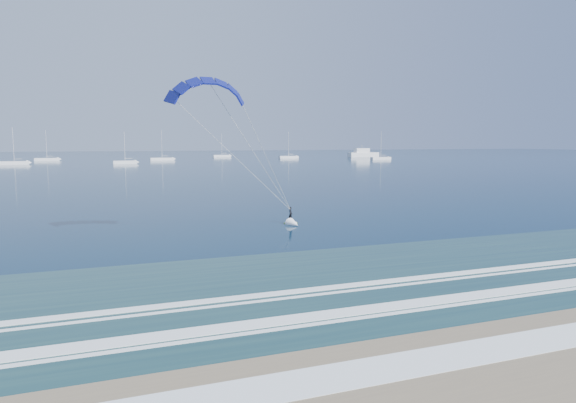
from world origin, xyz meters
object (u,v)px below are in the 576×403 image
(sailboat_2, at_px, (47,159))
(sailboat_4, at_px, (222,156))
(motor_yacht, at_px, (363,154))
(sailboat_6, at_px, (381,158))
(sailboat_7, at_px, (14,163))
(sailboat_3, at_px, (125,162))
(kitesurfer_rig, at_px, (254,153))
(sailboat_8, at_px, (162,159))
(sailboat_5, at_px, (289,157))

(sailboat_2, relative_size, sailboat_4, 1.04)
(motor_yacht, bearing_deg, sailboat_6, -107.59)
(sailboat_7, bearing_deg, motor_yacht, 13.08)
(sailboat_2, height_order, sailboat_7, sailboat_7)
(sailboat_3, relative_size, sailboat_4, 0.93)
(kitesurfer_rig, height_order, sailboat_8, kitesurfer_rig)
(motor_yacht, relative_size, sailboat_2, 1.28)
(sailboat_5, height_order, sailboat_7, sailboat_7)
(sailboat_4, relative_size, sailboat_8, 0.94)
(sailboat_8, bearing_deg, sailboat_5, 6.38)
(motor_yacht, bearing_deg, sailboat_4, 161.56)
(kitesurfer_rig, relative_size, sailboat_6, 1.16)
(sailboat_3, height_order, sailboat_6, sailboat_6)
(sailboat_7, bearing_deg, sailboat_3, -11.94)
(sailboat_6, distance_m, sailboat_8, 96.95)
(sailboat_2, distance_m, sailboat_4, 85.32)
(sailboat_4, bearing_deg, sailboat_7, -145.77)
(sailboat_6, bearing_deg, sailboat_7, 179.52)
(kitesurfer_rig, distance_m, sailboat_5, 204.95)
(sailboat_6, bearing_deg, sailboat_2, 165.24)
(sailboat_3, bearing_deg, sailboat_7, 168.06)
(sailboat_8, bearing_deg, sailboat_6, -14.22)
(sailboat_3, height_order, sailboat_7, sailboat_7)
(sailboat_5, xyz_separation_m, sailboat_8, (-60.95, -6.81, -0.00))
(motor_yacht, height_order, sailboat_2, sailboat_2)
(sailboat_5, distance_m, sailboat_7, 118.59)
(motor_yacht, height_order, sailboat_4, sailboat_4)
(kitesurfer_rig, relative_size, motor_yacht, 0.88)
(sailboat_5, distance_m, sailboat_6, 45.04)
(kitesurfer_rig, xyz_separation_m, sailboat_5, (75.57, 190.41, -6.42))
(sailboat_6, bearing_deg, motor_yacht, 72.41)
(sailboat_3, bearing_deg, kitesurfer_rig, -89.12)
(motor_yacht, bearing_deg, sailboat_8, -172.16)
(sailboat_2, height_order, sailboat_8, sailboat_8)
(sailboat_6, bearing_deg, sailboat_5, 137.17)
(sailboat_4, relative_size, sailboat_5, 0.97)
(sailboat_4, height_order, sailboat_5, sailboat_5)
(sailboat_2, relative_size, sailboat_7, 0.99)
(motor_yacht, xyz_separation_m, sailboat_2, (-152.30, -1.51, -1.12))
(sailboat_3, bearing_deg, sailboat_6, 3.40)
(motor_yacht, distance_m, sailboat_5, 45.90)
(sailboat_4, xyz_separation_m, sailboat_7, (-89.35, -60.80, 0.01))
(sailboat_4, xyz_separation_m, sailboat_8, (-35.41, -38.21, 0.00))
(sailboat_6, height_order, sailboat_8, sailboat_8)
(kitesurfer_rig, distance_m, sailboat_4, 227.47)
(motor_yacht, bearing_deg, sailboat_2, -179.43)
(sailboat_3, height_order, sailboat_5, sailboat_5)
(motor_yacht, xyz_separation_m, sailboat_3, (-123.13, -45.02, -1.13))
(sailboat_5, bearing_deg, sailboat_4, 129.13)
(sailboat_3, bearing_deg, motor_yacht, 20.08)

